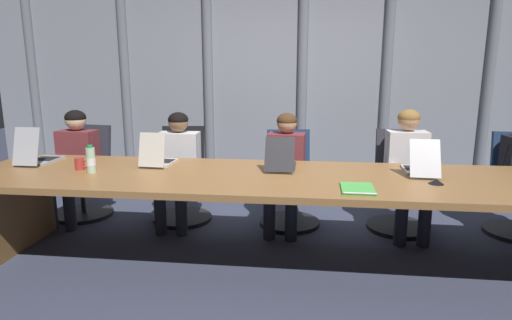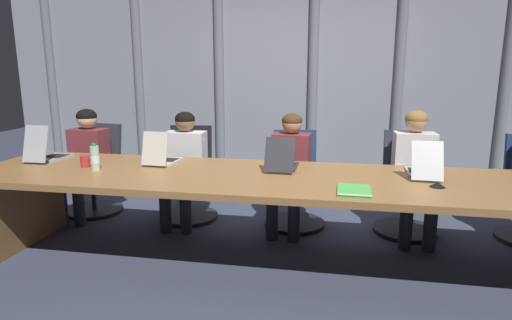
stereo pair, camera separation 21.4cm
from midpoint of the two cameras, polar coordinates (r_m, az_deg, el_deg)
ground_plane at (r=3.56m, az=1.73°, el=-13.55°), size 15.36×15.36×0.00m
conference_table at (r=3.34m, az=1.80°, el=-4.12°), size 5.03×1.12×0.73m
curtain_backdrop at (r=5.29m, az=3.96°, el=12.10°), size 7.68×0.17×3.08m
laptop_left_end at (r=4.24m, az=-28.20°, el=0.47°), size 0.23×0.44×0.33m
laptop_left_mid at (r=3.78m, az=-14.41°, el=0.19°), size 0.24×0.38×0.29m
laptop_center at (r=3.53m, az=1.59°, el=-0.30°), size 0.24×0.42×0.28m
laptop_right_mid at (r=3.57m, az=19.31°, el=-0.80°), size 0.24×0.47×0.29m
office_chair_left_end at (r=4.95m, az=-22.91°, el=-2.77°), size 0.60×0.61×0.95m
office_chair_left_mid at (r=4.52m, az=-11.10°, el=-3.37°), size 0.60×0.61×0.95m
office_chair_center at (r=4.31m, az=3.04°, el=-3.97°), size 0.60×0.61×0.93m
office_chair_right_mid at (r=4.38m, az=17.11°, el=-4.18°), size 0.60×0.60×0.95m
person_left_end at (r=4.75m, az=-24.20°, el=0.19°), size 0.40×0.56×1.13m
person_left_mid at (r=4.30m, az=-11.79°, el=-0.26°), size 0.41×0.55×1.12m
person_center at (r=4.09m, az=2.37°, el=-0.70°), size 0.39×0.56×1.12m
person_right_mid at (r=4.16m, az=18.12°, el=-0.67°), size 0.38×0.55×1.17m
water_bottle_primary at (r=3.66m, az=-22.62°, el=-0.05°), size 0.07×0.07×0.22m
coffee_mug_far at (r=3.82m, az=-23.78°, el=-0.47°), size 0.12×0.08×0.10m
conference_mic_middle at (r=3.29m, az=21.08°, el=-2.70°), size 0.11×0.11×0.03m
spiral_notepad at (r=2.98m, az=11.33°, el=-3.81°), size 0.22×0.31×0.03m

